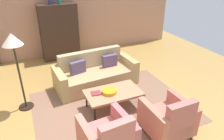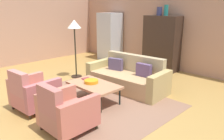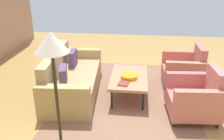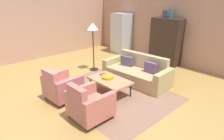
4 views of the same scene
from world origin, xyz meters
name	(u,v)px [view 3 (image 3 of 4)]	position (x,y,z in m)	size (l,w,h in m)	color
ground_plane	(131,104)	(0.00, 0.00, 0.00)	(10.23, 10.23, 0.00)	#AC8442
area_rug	(126,95)	(0.35, 0.12, 0.00)	(3.40, 2.60, 0.01)	#88614B
couch	(70,79)	(0.34, 1.26, 0.29)	(2.16, 1.05, 0.86)	tan
coffee_table	(129,78)	(0.35, 0.07, 0.38)	(1.20, 0.70, 0.42)	black
armchair_left	(197,98)	(-0.25, -1.10, 0.34)	(0.86, 0.86, 0.88)	black
armchair_right	(185,70)	(0.95, -1.10, 0.34)	(0.81, 0.81, 0.88)	#2B2319
fruit_bowl	(129,76)	(0.26, 0.07, 0.46)	(0.32, 0.32, 0.07)	orange
book_stack	(123,84)	(-0.01, 0.15, 0.43)	(0.23, 0.21, 0.02)	maroon
floor_lamp	(52,55)	(-1.44, 0.88, 1.44)	(0.40, 0.40, 1.72)	black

